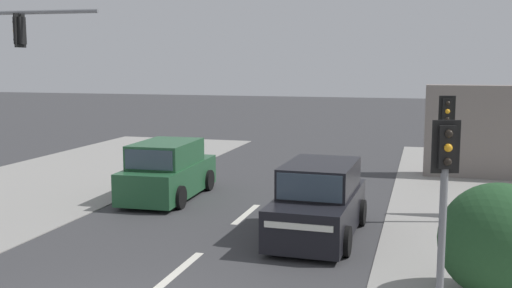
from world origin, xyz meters
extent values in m
cube|color=silver|center=(0.00, 3.00, 0.00)|extent=(0.20, 2.40, 0.01)
cube|color=silver|center=(0.00, 8.00, 0.00)|extent=(0.20, 2.40, 0.01)
cylinder|color=slate|center=(-4.55, 4.57, 5.70)|extent=(3.60, 0.31, 0.11)
cube|color=black|center=(-4.91, 4.55, 5.25)|extent=(0.21, 0.27, 0.68)
cube|color=black|center=(-4.91, 4.55, 5.25)|extent=(0.06, 0.44, 0.84)
sphere|color=black|center=(-5.03, 4.54, 5.47)|extent=(0.13, 0.13, 0.13)
sphere|color=orange|center=(-5.03, 4.54, 5.25)|extent=(0.13, 0.13, 0.13)
sphere|color=black|center=(-5.03, 4.54, 5.03)|extent=(0.13, 0.13, 0.13)
cylinder|color=slate|center=(5.32, 1.19, 1.40)|extent=(0.12, 0.12, 2.80)
cube|color=black|center=(5.32, 1.19, 3.14)|extent=(0.31, 0.27, 0.68)
cube|color=black|center=(5.32, 1.19, 3.14)|extent=(0.43, 0.16, 0.84)
sphere|color=black|center=(5.35, 1.07, 3.36)|extent=(0.13, 0.13, 0.13)
sphere|color=orange|center=(5.35, 1.07, 3.14)|extent=(0.13, 0.13, 0.13)
sphere|color=black|center=(5.35, 1.07, 2.92)|extent=(0.13, 0.13, 0.13)
cylinder|color=slate|center=(5.57, 8.58, 1.40)|extent=(0.12, 0.12, 2.80)
cube|color=black|center=(5.57, 8.58, 3.14)|extent=(0.28, 0.23, 0.68)
cube|color=black|center=(5.57, 8.58, 3.14)|extent=(0.44, 0.09, 0.84)
sphere|color=black|center=(5.58, 8.47, 3.36)|extent=(0.13, 0.13, 0.13)
sphere|color=orange|center=(5.58, 8.47, 3.14)|extent=(0.13, 0.13, 0.13)
sphere|color=black|center=(5.58, 8.47, 2.92)|extent=(0.13, 0.13, 0.13)
ellipsoid|color=#234C28|center=(6.41, 3.18, 1.11)|extent=(2.24, 2.02, 2.23)
cube|color=#235633|center=(-3.12, 9.45, 0.64)|extent=(1.99, 4.56, 1.00)
cube|color=#235633|center=(-3.11, 9.25, 1.52)|extent=(1.81, 2.76, 0.76)
cube|color=#384756|center=(-3.16, 10.62, 1.52)|extent=(1.58, 0.11, 0.65)
cube|color=#384756|center=(-3.07, 7.88, 1.52)|extent=(1.55, 0.11, 0.61)
cube|color=white|center=(-3.20, 11.72, 0.86)|extent=(1.56, 0.09, 0.14)
cylinder|color=black|center=(-4.09, 10.81, 0.36)|extent=(0.24, 0.73, 0.72)
cylinder|color=black|center=(-2.25, 10.88, 0.36)|extent=(0.24, 0.73, 0.72)
cylinder|color=black|center=(-3.99, 8.03, 0.36)|extent=(0.24, 0.73, 0.72)
cylinder|color=black|center=(-2.16, 8.09, 0.36)|extent=(0.24, 0.73, 0.72)
cube|color=black|center=(2.44, 6.32, 0.64)|extent=(1.95, 4.54, 1.00)
cube|color=black|center=(2.45, 6.52, 1.52)|extent=(1.79, 2.74, 0.76)
cube|color=#384756|center=(2.41, 5.15, 1.52)|extent=(1.58, 0.10, 0.65)
cube|color=#384756|center=(2.48, 7.89, 1.52)|extent=(1.55, 0.10, 0.61)
cube|color=white|center=(2.38, 4.05, 0.86)|extent=(1.56, 0.08, 0.14)
cylinder|color=black|center=(3.33, 4.91, 0.36)|extent=(0.24, 0.73, 0.72)
cylinder|color=black|center=(1.49, 4.95, 0.36)|extent=(0.24, 0.73, 0.72)
cylinder|color=black|center=(3.40, 7.70, 0.36)|extent=(0.24, 0.73, 0.72)
cylinder|color=black|center=(1.56, 7.74, 0.36)|extent=(0.24, 0.73, 0.72)
camera|label=1|loc=(4.98, -8.54, 4.44)|focal=42.00mm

